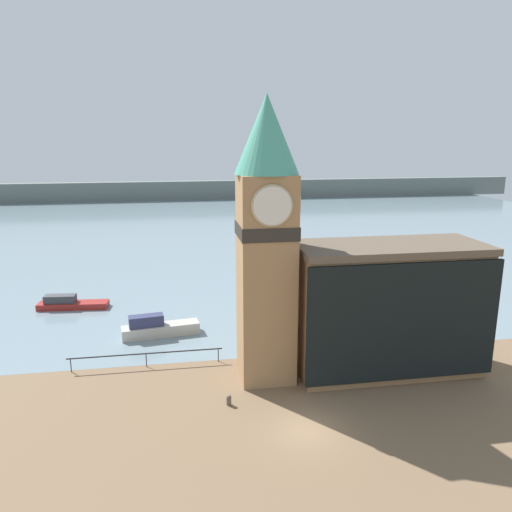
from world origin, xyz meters
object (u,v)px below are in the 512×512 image
clock_tower (266,235)px  boat_near (157,328)px  mooring_bollard_near (229,400)px  pier_building (388,308)px  boat_far (70,303)px

clock_tower → boat_near: bearing=131.8°
mooring_bollard_near → clock_tower: bearing=49.2°
pier_building → boat_far: bearing=145.3°
boat_far → mooring_bollard_near: 25.10m
boat_near → boat_far: bearing=127.5°
boat_near → boat_far: (-8.88, 8.64, -0.21)m
pier_building → boat_far: (-25.68, 17.81, -4.26)m
pier_building → mooring_bollard_near: (-11.99, -3.22, -4.40)m
boat_far → mooring_bollard_near: (13.69, -21.03, -0.14)m
boat_near → boat_far: size_ratio=0.97×
pier_building → boat_near: size_ratio=2.01×
clock_tower → mooring_bollard_near: (-3.08, -3.57, -10.01)m
pier_building → boat_near: pier_building is taller
boat_near → mooring_bollard_near: size_ratio=9.83×
pier_building → boat_far: size_ratio=1.95×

